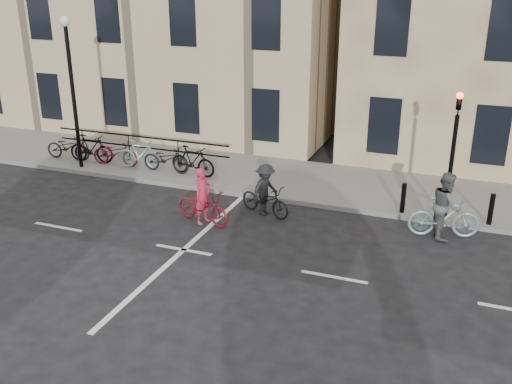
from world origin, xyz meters
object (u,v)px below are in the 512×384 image
(cyclist_dark, at_px, (265,195))
(cyclist_pink, at_px, (203,204))
(lamp_post, at_px, (71,74))
(cyclist_grey, at_px, (445,211))
(traffic_light, at_px, (454,140))

(cyclist_dark, bearing_deg, cyclist_pink, 149.12)
(lamp_post, distance_m, cyclist_dark, 8.30)
(lamp_post, bearing_deg, cyclist_pink, -22.84)
(cyclist_grey, bearing_deg, lamp_post, 71.09)
(lamp_post, bearing_deg, cyclist_grey, -5.12)
(lamp_post, bearing_deg, cyclist_dark, -10.42)
(traffic_light, bearing_deg, cyclist_pink, -158.53)
(traffic_light, relative_size, cyclist_grey, 1.97)
(lamp_post, bearing_deg, traffic_light, -0.27)
(traffic_light, distance_m, cyclist_grey, 2.02)
(traffic_light, distance_m, cyclist_dark, 5.53)
(cyclist_pink, bearing_deg, traffic_light, -53.53)
(cyclist_pink, bearing_deg, cyclist_dark, -35.39)
(traffic_light, bearing_deg, lamp_post, 179.73)
(lamp_post, relative_size, cyclist_pink, 2.72)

